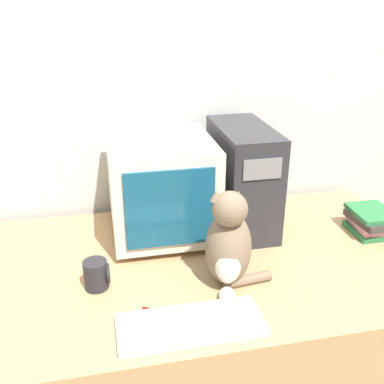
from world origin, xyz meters
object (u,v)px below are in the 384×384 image
at_px(keyboard, 190,324).
at_px(mug, 97,275).
at_px(book_stack, 371,221).
at_px(crt_monitor, 162,187).
at_px(pen, 166,313).
at_px(computer_tower, 242,178).
at_px(cat, 229,244).

relative_size(keyboard, mug, 4.27).
bearing_deg(book_stack, keyboard, -154.04).
bearing_deg(crt_monitor, pen, -97.72).
xyz_separation_m(computer_tower, book_stack, (0.48, -0.18, -0.16)).
relative_size(keyboard, book_stack, 2.12).
bearing_deg(mug, book_stack, 7.82).
xyz_separation_m(computer_tower, cat, (-0.17, -0.39, -0.06)).
xyz_separation_m(crt_monitor, keyboard, (-0.01, -0.57, -0.19)).
bearing_deg(keyboard, computer_tower, 59.94).
bearing_deg(computer_tower, pen, -127.85).
distance_m(crt_monitor, keyboard, 0.60).
relative_size(pen, mug, 1.35).
relative_size(crt_monitor, cat, 1.22).
bearing_deg(pen, keyboard, -48.42).
bearing_deg(keyboard, book_stack, 25.96).
distance_m(cat, mug, 0.44).
relative_size(crt_monitor, book_stack, 2.10).
bearing_deg(cat, mug, -171.69).
height_order(crt_monitor, mug, crt_monitor).
relative_size(computer_tower, cat, 1.23).
xyz_separation_m(keyboard, mug, (-0.26, 0.25, 0.04)).
bearing_deg(cat, pen, -135.36).
xyz_separation_m(cat, book_stack, (0.65, 0.21, -0.09)).
xyz_separation_m(cat, pen, (-0.23, -0.12, -0.14)).
height_order(keyboard, cat, cat).
bearing_deg(cat, crt_monitor, 129.47).
bearing_deg(crt_monitor, keyboard, -90.65).
bearing_deg(crt_monitor, mug, -129.76).
distance_m(keyboard, pen, 0.09).
distance_m(computer_tower, pen, 0.68).
xyz_separation_m(crt_monitor, computer_tower, (0.33, 0.01, 0.01)).
bearing_deg(pen, computer_tower, 52.15).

